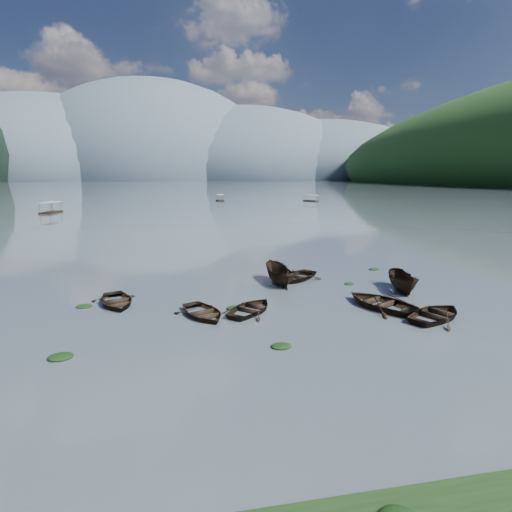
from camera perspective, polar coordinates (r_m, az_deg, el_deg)
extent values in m
plane|color=#48525A|center=(22.05, 5.93, -11.23)|extent=(2400.00, 2400.00, 0.00)
ellipsoid|color=#475666|center=(953.96, -26.58, 9.72)|extent=(520.00, 520.00, 280.00)
ellipsoid|color=#475666|center=(921.09, -14.33, 10.54)|extent=(520.00, 520.00, 340.00)
ellipsoid|color=#475666|center=(931.02, -1.73, 10.89)|extent=(520.00, 520.00, 260.00)
ellipsoid|color=#475666|center=(975.57, 8.96, 10.78)|extent=(520.00, 520.00, 220.00)
imported|color=black|center=(24.98, -7.57, -8.50)|extent=(4.19, 4.84, 0.84)
imported|color=black|center=(25.52, -0.69, -7.96)|extent=(4.81, 4.90, 0.83)
imported|color=black|center=(27.66, 17.35, -6.95)|extent=(5.39, 6.07, 1.04)
imported|color=black|center=(26.74, 24.35, -8.10)|extent=(5.40, 4.87, 0.92)
imported|color=black|center=(31.92, 20.19, -4.69)|extent=(2.58, 4.56, 1.66)
imported|color=black|center=(28.46, -19.32, -6.56)|extent=(4.07, 4.90, 0.88)
imported|color=black|center=(33.19, 5.49, -3.42)|extent=(5.80, 5.58, 0.98)
imported|color=black|center=(31.99, 3.28, -3.95)|extent=(2.03, 4.60, 1.73)
ellipsoid|color=black|center=(21.54, -26.13, -12.97)|extent=(1.17, 0.96, 0.26)
ellipsoid|color=black|center=(26.06, -3.01, -7.56)|extent=(1.13, 0.90, 0.25)
ellipsoid|color=black|center=(20.62, 3.62, -12.86)|extent=(1.06, 0.85, 0.23)
ellipsoid|color=black|center=(32.60, 13.15, -3.95)|extent=(0.83, 0.70, 0.18)
ellipsoid|color=black|center=(27.27, 21.16, -7.47)|extent=(1.19, 0.94, 0.25)
ellipsoid|color=black|center=(28.71, -23.33, -6.70)|extent=(1.04, 0.84, 0.22)
ellipsoid|color=black|center=(32.07, 4.45, -3.93)|extent=(0.91, 0.76, 0.19)
ellipsoid|color=black|center=(38.13, 16.48, -1.89)|extent=(1.00, 0.80, 0.22)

